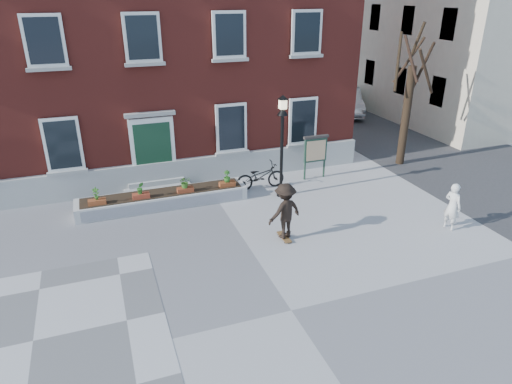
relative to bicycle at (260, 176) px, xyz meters
name	(u,v)px	position (x,y,z in m)	size (l,w,h in m)	color
ground	(291,310)	(-1.92, -7.45, -0.53)	(100.00, 100.00, 0.00)	#9A9A9C
checker_patch	(33,341)	(-7.92, -6.45, -0.53)	(6.00, 6.00, 0.01)	#5F5F62
bicycle	(260,176)	(0.00, 0.00, 0.00)	(0.71, 2.03, 1.07)	black
parked_car	(345,101)	(9.38, 9.60, 0.29)	(1.74, 4.98, 1.64)	silver
bystander	(452,206)	(4.80, -5.29, 0.28)	(0.59, 0.39, 1.63)	silver
brick_building	(127,15)	(-3.92, 6.53, 5.77)	(18.40, 10.85, 12.60)	maroon
planter_assembly	(164,198)	(-3.91, -0.27, -0.23)	(6.20, 1.12, 1.15)	silver
bare_tree	(408,103)	(7.09, 0.56, 2.26)	(1.83, 1.83, 6.16)	#2E2014
lamp_post	(282,133)	(0.51, -0.92, 2.01)	(0.40, 0.40, 3.93)	black
notice_board	(316,150)	(2.55, 0.27, 0.73)	(1.10, 0.16, 1.87)	#1A3424
skateboarder	(285,211)	(-0.68, -4.06, 0.46)	(1.32, 0.97, 1.91)	brown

